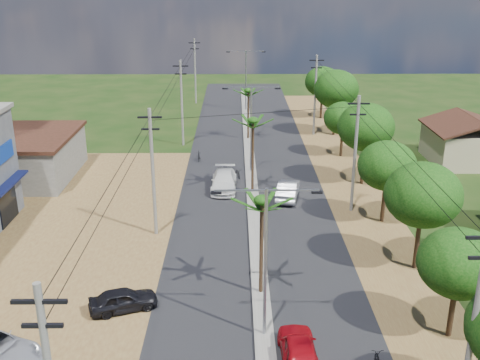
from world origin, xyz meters
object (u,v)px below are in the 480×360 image
Objects in this scene: car_red_near at (299,351)px; car_white_far at (224,181)px; car_parked_dark at (123,300)px; car_silver_mid at (288,190)px.

car_white_far is at bearing -81.46° from car_red_near.
car_parked_dark is (-5.11, -18.23, -0.11)m from car_white_far.
car_parked_dark is at bearing -104.07° from car_white_far.
car_red_near is 0.84× the size of car_white_far.
car_red_near is at bearing -78.72° from car_white_far.
car_white_far is at bearing -10.53° from car_silver_mid.
car_white_far is 1.39× the size of car_parked_dark.
car_silver_mid is 5.62m from car_white_far.
car_silver_mid is 1.22× the size of car_parked_dark.
car_parked_dark is (-10.33, -16.15, -0.11)m from car_silver_mid.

